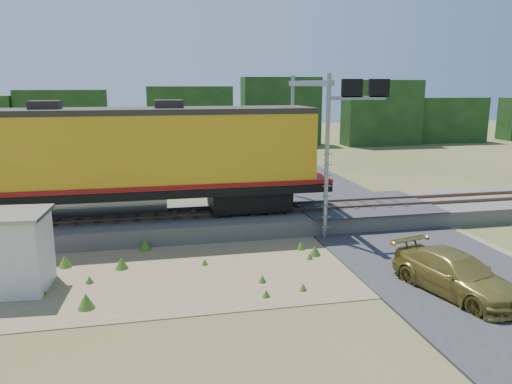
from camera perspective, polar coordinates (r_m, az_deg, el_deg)
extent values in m
plane|color=#475123|center=(19.42, -0.04, -8.87)|extent=(140.00, 140.00, 0.00)
cube|color=slate|center=(24.91, -2.94, -3.14)|extent=(70.00, 5.00, 0.80)
cube|color=brown|center=(24.10, -2.68, -2.48)|extent=(70.00, 0.10, 0.16)
cube|color=brown|center=(25.48, -3.21, -1.68)|extent=(70.00, 0.10, 0.16)
cube|color=#8C7754|center=(19.59, -6.15, -8.71)|extent=(26.00, 8.00, 0.03)
cube|color=#38383A|center=(26.78, 12.00, -1.35)|extent=(7.00, 5.20, 0.06)
cube|color=#38383A|center=(41.74, 3.03, 2.61)|extent=(7.00, 24.00, 0.08)
cube|color=black|center=(55.98, -8.31, 8.25)|extent=(36.00, 3.00, 6.50)
cube|color=black|center=(70.99, 26.24, 7.74)|extent=(50.00, 3.00, 6.00)
cube|color=black|center=(24.82, -0.81, -0.69)|extent=(3.88, 2.48, 0.97)
cube|color=black|center=(24.32, -17.23, 0.12)|extent=(21.57, 3.24, 0.39)
cylinder|color=gray|center=(24.43, -17.16, -1.07)|extent=(5.93, 1.29, 1.29)
cube|color=orange|center=(24.02, -17.51, 4.48)|extent=(19.95, 3.13, 3.34)
cube|color=maroon|center=(24.26, -17.28, 0.87)|extent=(21.57, 3.29, 0.19)
cube|color=#28231E|center=(23.86, -17.79, 8.76)|extent=(19.95, 3.18, 0.26)
cube|color=#28231E|center=(24.15, -22.98, 9.01)|extent=(1.29, 1.08, 0.49)
cube|color=#28231E|center=(23.76, -9.94, 9.75)|extent=(1.29, 1.08, 0.49)
cube|color=silver|center=(19.08, -25.92, -6.32)|extent=(2.26, 2.26, 2.65)
cube|color=gray|center=(18.72, -26.31, -2.31)|extent=(2.49, 2.49, 0.13)
cylinder|color=gray|center=(22.54, 8.10, 3.79)|extent=(0.19, 0.19, 7.46)
cylinder|color=gray|center=(27.82, 4.12, 5.46)|extent=(0.19, 0.19, 7.46)
cube|color=gray|center=(24.95, 6.07, 12.26)|extent=(0.27, 6.20, 0.27)
cube|color=gray|center=(22.79, 11.37, 10.49)|extent=(2.77, 0.16, 0.16)
cube|color=black|center=(22.70, 10.92, 11.58)|extent=(0.96, 0.16, 0.80)
cube|color=black|center=(23.23, 13.88, 11.46)|extent=(0.96, 0.16, 0.80)
imported|color=olive|center=(18.35, 21.91, -8.74)|extent=(3.10, 5.17, 1.40)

